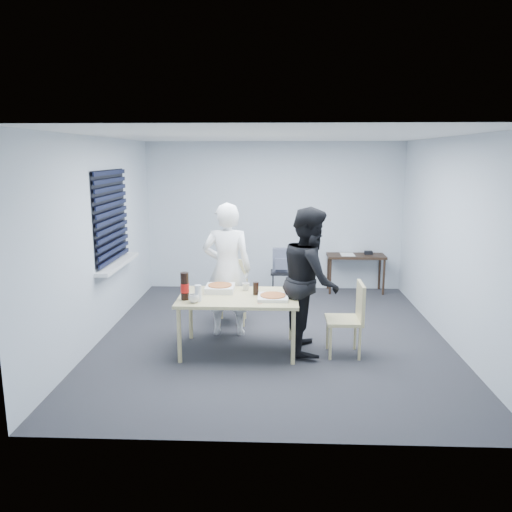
{
  "coord_description": "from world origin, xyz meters",
  "views": [
    {
      "loc": [
        0.03,
        -6.29,
        2.37
      ],
      "look_at": [
        -0.23,
        0.1,
        1.07
      ],
      "focal_mm": 35.0,
      "sensor_mm": 36.0,
      "label": 1
    }
  ],
  "objects_px": {
    "dining_table": "(238,301)",
    "mug_a": "(194,298)",
    "side_table": "(356,259)",
    "mug_b": "(246,287)",
    "soda_bottle": "(185,287)",
    "chair_right": "(351,314)",
    "backpack": "(281,260)",
    "chair_far": "(233,287)",
    "person_white": "(227,270)",
    "person_black": "(310,280)",
    "stool": "(281,278)"
  },
  "relations": [
    {
      "from": "stool",
      "to": "soda_bottle",
      "type": "xyz_separation_m",
      "value": [
        -1.15,
        -2.46,
        0.49
      ]
    },
    {
      "from": "mug_b",
      "to": "soda_bottle",
      "type": "relative_size",
      "value": 0.31
    },
    {
      "from": "mug_a",
      "to": "person_white",
      "type": "bearing_deg",
      "value": 71.13
    },
    {
      "from": "person_black",
      "to": "mug_b",
      "type": "height_order",
      "value": "person_black"
    },
    {
      "from": "chair_far",
      "to": "person_white",
      "type": "distance_m",
      "value": 0.65
    },
    {
      "from": "chair_right",
      "to": "person_black",
      "type": "height_order",
      "value": "person_black"
    },
    {
      "from": "mug_a",
      "to": "side_table",
      "type": "bearing_deg",
      "value": 52.67
    },
    {
      "from": "chair_far",
      "to": "mug_a",
      "type": "relative_size",
      "value": 7.24
    },
    {
      "from": "backpack",
      "to": "soda_bottle",
      "type": "height_order",
      "value": "soda_bottle"
    },
    {
      "from": "chair_right",
      "to": "soda_bottle",
      "type": "distance_m",
      "value": 2.0
    },
    {
      "from": "dining_table",
      "to": "person_white",
      "type": "distance_m",
      "value": 0.67
    },
    {
      "from": "chair_far",
      "to": "soda_bottle",
      "type": "bearing_deg",
      "value": -109.11
    },
    {
      "from": "chair_far",
      "to": "mug_b",
      "type": "distance_m",
      "value": 0.92
    },
    {
      "from": "backpack",
      "to": "chair_far",
      "type": "bearing_deg",
      "value": -97.45
    },
    {
      "from": "chair_right",
      "to": "side_table",
      "type": "bearing_deg",
      "value": 80.13
    },
    {
      "from": "side_table",
      "to": "dining_table",
      "type": "bearing_deg",
      "value": -123.68
    },
    {
      "from": "person_black",
      "to": "soda_bottle",
      "type": "height_order",
      "value": "person_black"
    },
    {
      "from": "dining_table",
      "to": "mug_a",
      "type": "relative_size",
      "value": 11.63
    },
    {
      "from": "chair_right",
      "to": "backpack",
      "type": "height_order",
      "value": "chair_right"
    },
    {
      "from": "chair_right",
      "to": "mug_b",
      "type": "bearing_deg",
      "value": 164.96
    },
    {
      "from": "stool",
      "to": "mug_b",
      "type": "height_order",
      "value": "mug_b"
    },
    {
      "from": "soda_bottle",
      "to": "mug_a",
      "type": "bearing_deg",
      "value": -43.6
    },
    {
      "from": "dining_table",
      "to": "chair_far",
      "type": "height_order",
      "value": "chair_far"
    },
    {
      "from": "backpack",
      "to": "mug_a",
      "type": "bearing_deg",
      "value": -87.83
    },
    {
      "from": "mug_a",
      "to": "stool",
      "type": "bearing_deg",
      "value": 68.22
    },
    {
      "from": "dining_table",
      "to": "side_table",
      "type": "height_order",
      "value": "dining_table"
    },
    {
      "from": "chair_far",
      "to": "soda_bottle",
      "type": "relative_size",
      "value": 2.73
    },
    {
      "from": "chair_right",
      "to": "mug_a",
      "type": "relative_size",
      "value": 7.24
    },
    {
      "from": "person_black",
      "to": "soda_bottle",
      "type": "relative_size",
      "value": 5.42
    },
    {
      "from": "chair_far",
      "to": "person_white",
      "type": "xyz_separation_m",
      "value": [
        -0.02,
        -0.53,
        0.37
      ]
    },
    {
      "from": "mug_a",
      "to": "soda_bottle",
      "type": "height_order",
      "value": "soda_bottle"
    },
    {
      "from": "person_white",
      "to": "mug_b",
      "type": "height_order",
      "value": "person_white"
    },
    {
      "from": "person_black",
      "to": "mug_a",
      "type": "xyz_separation_m",
      "value": [
        -1.36,
        -0.37,
        -0.14
      ]
    },
    {
      "from": "person_white",
      "to": "person_black",
      "type": "height_order",
      "value": "same"
    },
    {
      "from": "side_table",
      "to": "backpack",
      "type": "bearing_deg",
      "value": -158.87
    },
    {
      "from": "person_white",
      "to": "person_black",
      "type": "distance_m",
      "value": 1.18
    },
    {
      "from": "person_black",
      "to": "person_white",
      "type": "bearing_deg",
      "value": 63.93
    },
    {
      "from": "stool",
      "to": "soda_bottle",
      "type": "bearing_deg",
      "value": -115.13
    },
    {
      "from": "chair_far",
      "to": "stool",
      "type": "height_order",
      "value": "chair_far"
    },
    {
      "from": "soda_bottle",
      "to": "side_table",
      "type": "bearing_deg",
      "value": 50.14
    },
    {
      "from": "stool",
      "to": "mug_b",
      "type": "relative_size",
      "value": 4.71
    },
    {
      "from": "side_table",
      "to": "backpack",
      "type": "xyz_separation_m",
      "value": [
        -1.31,
        -0.51,
        0.07
      ]
    },
    {
      "from": "mug_b",
      "to": "soda_bottle",
      "type": "height_order",
      "value": "soda_bottle"
    },
    {
      "from": "person_white",
      "to": "stool",
      "type": "xyz_separation_m",
      "value": [
        0.73,
        1.69,
        -0.53
      ]
    },
    {
      "from": "person_black",
      "to": "backpack",
      "type": "height_order",
      "value": "person_black"
    },
    {
      "from": "chair_far",
      "to": "backpack",
      "type": "xyz_separation_m",
      "value": [
        0.7,
        1.15,
        0.15
      ]
    },
    {
      "from": "person_white",
      "to": "backpack",
      "type": "xyz_separation_m",
      "value": [
        0.73,
        1.68,
        -0.23
      ]
    },
    {
      "from": "backpack",
      "to": "soda_bottle",
      "type": "bearing_deg",
      "value": -91.2
    },
    {
      "from": "person_black",
      "to": "stool",
      "type": "xyz_separation_m",
      "value": [
        -0.33,
        2.2,
        -0.53
      ]
    },
    {
      "from": "person_black",
      "to": "backpack",
      "type": "relative_size",
      "value": 4.55
    }
  ]
}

